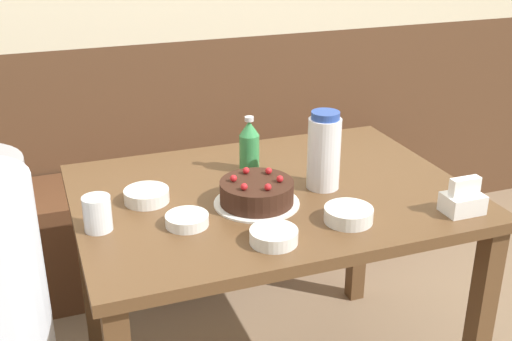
{
  "coord_description": "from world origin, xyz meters",
  "views": [
    {
      "loc": [
        -0.65,
        -1.64,
        1.56
      ],
      "look_at": [
        -0.03,
        0.05,
        0.79
      ],
      "focal_mm": 45.0,
      "sensor_mm": 36.0,
      "label": 1
    }
  ],
  "objects_px": {
    "bench_seat": "(202,220)",
    "bowl_soup_white": "(187,220)",
    "birthday_cake": "(257,193)",
    "bowl_rice_small": "(147,196)",
    "bowl_side_dish": "(274,236)",
    "napkin_holder": "(463,200)",
    "soju_bottle": "(249,146)",
    "water_pitcher": "(324,151)",
    "bowl_sauce_shallow": "(348,215)",
    "glass_water_tall": "(97,214)"
  },
  "relations": [
    {
      "from": "bench_seat",
      "to": "bowl_side_dish",
      "type": "distance_m",
      "value": 1.25
    },
    {
      "from": "bowl_side_dish",
      "to": "bowl_sauce_shallow",
      "type": "relative_size",
      "value": 0.93
    },
    {
      "from": "birthday_cake",
      "to": "bowl_side_dish",
      "type": "bearing_deg",
      "value": -99.16
    },
    {
      "from": "bowl_soup_white",
      "to": "glass_water_tall",
      "type": "relative_size",
      "value": 1.23
    },
    {
      "from": "bowl_sauce_shallow",
      "to": "napkin_holder",
      "type": "bearing_deg",
      "value": -10.44
    },
    {
      "from": "bench_seat",
      "to": "birthday_cake",
      "type": "xyz_separation_m",
      "value": [
        -0.07,
        -0.9,
        0.54
      ]
    },
    {
      "from": "napkin_holder",
      "to": "bowl_sauce_shallow",
      "type": "relative_size",
      "value": 0.82
    },
    {
      "from": "bench_seat",
      "to": "bowl_soup_white",
      "type": "xyz_separation_m",
      "value": [
        -0.29,
        -0.96,
        0.52
      ]
    },
    {
      "from": "water_pitcher",
      "to": "bowl_soup_white",
      "type": "height_order",
      "value": "water_pitcher"
    },
    {
      "from": "bowl_rice_small",
      "to": "glass_water_tall",
      "type": "distance_m",
      "value": 0.2
    },
    {
      "from": "bowl_side_dish",
      "to": "bowl_sauce_shallow",
      "type": "height_order",
      "value": "bowl_sauce_shallow"
    },
    {
      "from": "bowl_soup_white",
      "to": "bowl_rice_small",
      "type": "bearing_deg",
      "value": 112.08
    },
    {
      "from": "bench_seat",
      "to": "birthday_cake",
      "type": "relative_size",
      "value": 7.94
    },
    {
      "from": "bowl_sauce_shallow",
      "to": "bowl_soup_white",
      "type": "bearing_deg",
      "value": 162.67
    },
    {
      "from": "bench_seat",
      "to": "bowl_soup_white",
      "type": "relative_size",
      "value": 16.76
    },
    {
      "from": "water_pitcher",
      "to": "bowl_rice_small",
      "type": "bearing_deg",
      "value": 171.04
    },
    {
      "from": "soju_bottle",
      "to": "glass_water_tall",
      "type": "bearing_deg",
      "value": -154.79
    },
    {
      "from": "bowl_side_dish",
      "to": "bowl_sauce_shallow",
      "type": "distance_m",
      "value": 0.24
    },
    {
      "from": "bowl_soup_white",
      "to": "glass_water_tall",
      "type": "bearing_deg",
      "value": 166.29
    },
    {
      "from": "napkin_holder",
      "to": "bowl_soup_white",
      "type": "xyz_separation_m",
      "value": [
        -0.75,
        0.19,
        -0.02
      ]
    },
    {
      "from": "bowl_rice_small",
      "to": "napkin_holder",
      "type": "bearing_deg",
      "value": -24.47
    },
    {
      "from": "soju_bottle",
      "to": "bowl_sauce_shallow",
      "type": "height_order",
      "value": "soju_bottle"
    },
    {
      "from": "glass_water_tall",
      "to": "napkin_holder",
      "type": "bearing_deg",
      "value": -14.21
    },
    {
      "from": "birthday_cake",
      "to": "soju_bottle",
      "type": "bearing_deg",
      "value": 75.23
    },
    {
      "from": "bowl_rice_small",
      "to": "glass_water_tall",
      "type": "bearing_deg",
      "value": -140.68
    },
    {
      "from": "bench_seat",
      "to": "bowl_soup_white",
      "type": "distance_m",
      "value": 1.13
    },
    {
      "from": "water_pitcher",
      "to": "birthday_cake",
      "type": "bearing_deg",
      "value": -169.45
    },
    {
      "from": "bowl_soup_white",
      "to": "bowl_side_dish",
      "type": "distance_m",
      "value": 0.25
    },
    {
      "from": "bowl_sauce_shallow",
      "to": "glass_water_tall",
      "type": "relative_size",
      "value": 1.4
    },
    {
      "from": "birthday_cake",
      "to": "water_pitcher",
      "type": "height_order",
      "value": "water_pitcher"
    },
    {
      "from": "water_pitcher",
      "to": "bowl_side_dish",
      "type": "bearing_deg",
      "value": -134.8
    },
    {
      "from": "soju_bottle",
      "to": "bowl_soup_white",
      "type": "relative_size",
      "value": 1.56
    },
    {
      "from": "bench_seat",
      "to": "bowl_soup_white",
      "type": "bearing_deg",
      "value": -107.01
    },
    {
      "from": "glass_water_tall",
      "to": "bowl_rice_small",
      "type": "bearing_deg",
      "value": 39.32
    },
    {
      "from": "bench_seat",
      "to": "water_pitcher",
      "type": "height_order",
      "value": "water_pitcher"
    },
    {
      "from": "napkin_holder",
      "to": "bench_seat",
      "type": "bearing_deg",
      "value": 111.49
    },
    {
      "from": "birthday_cake",
      "to": "bowl_rice_small",
      "type": "xyz_separation_m",
      "value": [
        -0.3,
        0.13,
        -0.02
      ]
    },
    {
      "from": "bowl_soup_white",
      "to": "bowl_side_dish",
      "type": "relative_size",
      "value": 0.94
    },
    {
      "from": "napkin_holder",
      "to": "bowl_soup_white",
      "type": "bearing_deg",
      "value": 165.63
    },
    {
      "from": "napkin_holder",
      "to": "bowl_side_dish",
      "type": "xyz_separation_m",
      "value": [
        -0.56,
        0.02,
        -0.02
      ]
    },
    {
      "from": "bowl_rice_small",
      "to": "soju_bottle",
      "type": "bearing_deg",
      "value": 17.79
    },
    {
      "from": "birthday_cake",
      "to": "glass_water_tall",
      "type": "relative_size",
      "value": 2.59
    },
    {
      "from": "water_pitcher",
      "to": "napkin_holder",
      "type": "relative_size",
      "value": 2.19
    },
    {
      "from": "birthday_cake",
      "to": "napkin_holder",
      "type": "xyz_separation_m",
      "value": [
        0.53,
        -0.25,
        0.0
      ]
    },
    {
      "from": "bench_seat",
      "to": "napkin_holder",
      "type": "height_order",
      "value": "napkin_holder"
    },
    {
      "from": "birthday_cake",
      "to": "bowl_side_dish",
      "type": "xyz_separation_m",
      "value": [
        -0.04,
        -0.23,
        -0.02
      ]
    },
    {
      "from": "bench_seat",
      "to": "birthday_cake",
      "type": "bearing_deg",
      "value": -94.56
    },
    {
      "from": "birthday_cake",
      "to": "bowl_soup_white",
      "type": "relative_size",
      "value": 2.11
    },
    {
      "from": "water_pitcher",
      "to": "soju_bottle",
      "type": "distance_m",
      "value": 0.26
    },
    {
      "from": "soju_bottle",
      "to": "glass_water_tall",
      "type": "relative_size",
      "value": 1.91
    }
  ]
}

